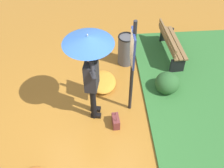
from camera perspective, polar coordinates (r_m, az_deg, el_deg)
The scene contains 9 objects.
ground_plane at distance 6.27m, azimuth -4.51°, elevation -7.59°, with size 18.00×18.00×0.00m, color #9E6623.
person_with_umbrella at distance 5.34m, azimuth -4.46°, elevation 5.23°, with size 0.96×0.96×2.04m.
info_sign_post at distance 5.47m, azimuth 4.07°, elevation 4.94°, with size 0.44×0.07×2.30m.
handbag at distance 6.11m, azimuth 0.75°, elevation -7.36°, with size 0.31×0.16×0.37m.
park_bench at distance 7.65m, azimuth 11.63°, elevation 7.71°, with size 1.40×0.47×0.75m.
trash_bin at distance 7.31m, azimuth 2.77°, elevation 6.83°, with size 0.42×0.42×0.83m.
shrub_cluster at distance 6.82m, azimuth 10.95°, elevation 0.30°, with size 0.62×0.57×0.51m.
leaf_pile_near_person at distance 6.92m, azimuth -1.87°, elevation 0.42°, with size 0.80×0.64×0.18m.
leaf_pile_far_path at distance 8.02m, azimuth -5.51°, elevation 7.67°, with size 0.76×0.61×0.17m.
Camera 1 is at (-3.74, -0.20, 5.03)m, focal length 46.05 mm.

